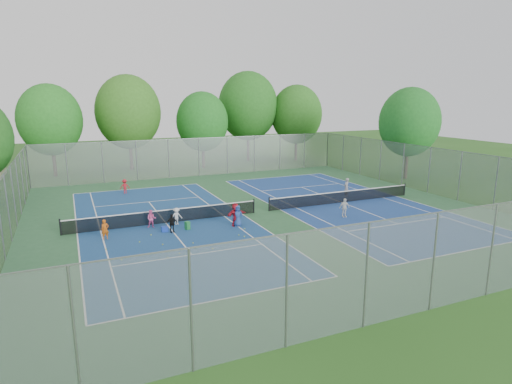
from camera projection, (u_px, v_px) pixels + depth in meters
ground at (262, 212)px, 31.20m from camera, size 120.00×120.00×0.00m
court_pad at (262, 212)px, 31.20m from camera, size 32.00×32.00×0.01m
court_left at (166, 223)px, 28.45m from camera, size 10.97×23.77×0.01m
court_right at (342, 203)px, 33.95m from camera, size 10.97×23.77×0.01m
net_left at (166, 217)px, 28.35m from camera, size 12.87×0.10×0.91m
net_right at (342, 197)px, 33.86m from camera, size 12.87×0.10×0.91m
fence_north at (199, 157)px, 45.05m from camera, size 32.00×0.10×4.00m
fence_south at (433, 262)px, 16.48m from camera, size 32.00×0.10×4.00m
fence_west at (8, 208)px, 24.47m from camera, size 0.10×32.00×4.00m
fence_east at (429, 170)px, 37.06m from camera, size 0.10×32.00×4.00m
tree_nw at (50, 120)px, 44.06m from camera, size 6.40×6.40×9.58m
tree_nl at (128, 112)px, 47.95m from camera, size 7.20×7.20×10.69m
tree_nc at (202, 122)px, 49.57m from camera, size 6.00×6.00×8.85m
tree_nr at (248, 106)px, 54.64m from camera, size 7.60×7.60×11.42m
tree_ne at (296, 114)px, 55.45m from camera, size 6.60×6.60×9.77m
tree_side_e at (409, 122)px, 42.78m from camera, size 6.00×6.00×9.20m
ball_crate at (165, 229)px, 26.66m from camera, size 0.39×0.39×0.33m
ball_hopper at (187, 226)px, 27.04m from camera, size 0.35×0.35×0.53m
student_a at (105, 230)px, 25.12m from camera, size 0.49×0.37×1.21m
student_b at (151, 219)px, 27.38m from camera, size 0.66×0.58×1.17m
student_c at (177, 216)px, 28.02m from camera, size 0.80×0.55×1.15m
student_d at (172, 223)px, 26.38m from camera, size 0.71×0.34×1.19m
student_e at (238, 216)px, 27.67m from camera, size 0.79×0.63×1.40m
student_f at (235, 215)px, 27.70m from camera, size 1.50×0.83×1.54m
child_far_baseline at (125, 186)px, 37.05m from camera, size 0.84×0.51×1.26m
instructor at (346, 188)px, 35.71m from camera, size 0.70×0.61×1.62m
teen_court_b at (344, 208)px, 29.79m from camera, size 0.81×0.39×1.34m
tennis_ball_0 at (168, 258)px, 22.26m from camera, size 0.07×0.07×0.07m
tennis_ball_1 at (106, 250)px, 23.48m from camera, size 0.07×0.07×0.07m
tennis_ball_2 at (179, 254)px, 22.84m from camera, size 0.07×0.07×0.07m
tennis_ball_3 at (213, 249)px, 23.57m from camera, size 0.07×0.07×0.07m
tennis_ball_4 at (244, 237)px, 25.61m from camera, size 0.07×0.07×0.07m
tennis_ball_5 at (122, 260)px, 21.96m from camera, size 0.07×0.07×0.07m
tennis_ball_6 at (239, 235)px, 25.89m from camera, size 0.07×0.07×0.07m
tennis_ball_7 at (245, 229)px, 27.11m from camera, size 0.07×0.07×0.07m
tennis_ball_8 at (140, 242)px, 24.65m from camera, size 0.07×0.07×0.07m
tennis_ball_9 at (163, 245)px, 24.22m from camera, size 0.07×0.07×0.07m
tennis_ball_10 at (151, 235)px, 25.91m from camera, size 0.07×0.07×0.07m
tennis_ball_11 at (193, 243)px, 24.48m from camera, size 0.07×0.07×0.07m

